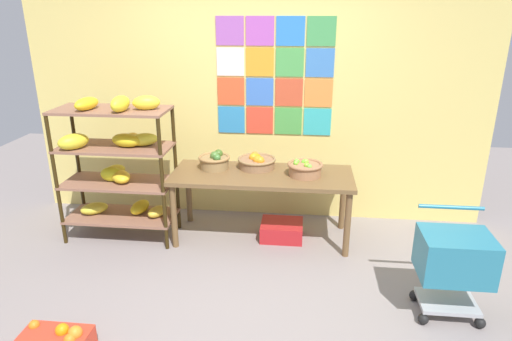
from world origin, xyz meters
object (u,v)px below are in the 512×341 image
Objects in this scene: display_table at (262,181)px; fruit_basket_centre at (257,162)px; banana_shelf_unit at (118,160)px; fruit_basket_left at (215,161)px; shopping_cart at (454,260)px; fruit_basket_right at (305,168)px; produce_crate_under_table at (282,230)px.

fruit_basket_centre is (-0.07, 0.16, 0.14)m from display_table.
banana_shelf_unit is 4.65× the size of fruit_basket_left.
display_table is 2.20× the size of shopping_cart.
display_table is 5.19× the size of fruit_basket_right.
display_table is 1.86m from shopping_cart.
banana_shelf_unit reaches higher than fruit_basket_left.
fruit_basket_left is 0.75× the size of produce_crate_under_table.
banana_shelf_unit is at bearing -167.98° from fruit_basket_centre.
display_table is at bearing -11.87° from fruit_basket_left.
produce_crate_under_table is (0.27, -0.15, -0.67)m from fruit_basket_centre.
fruit_basket_left is 0.93× the size of fruit_basket_right.
display_table is 5.59× the size of fruit_basket_left.
display_table is 0.57m from produce_crate_under_table.
banana_shelf_unit reaches higher than fruit_basket_right.
fruit_basket_right is 0.71m from produce_crate_under_table.
produce_crate_under_table is at bearing -7.66° from fruit_basket_left.
fruit_basket_left is (0.91, 0.22, -0.05)m from banana_shelf_unit.
fruit_basket_left is at bearing -171.59° from fruit_basket_centre.
shopping_cart is at bearing -17.96° from banana_shelf_unit.
produce_crate_under_table is at bearing 176.98° from fruit_basket_right.
fruit_basket_right is 0.51m from fruit_basket_centre.
banana_shelf_unit is at bearing -176.30° from fruit_basket_right.
banana_shelf_unit is 3.83× the size of fruit_basket_centre.
produce_crate_under_table is at bearing 154.66° from shopping_cart.
fruit_basket_right is at bearing -3.02° from produce_crate_under_table.
fruit_basket_centre reaches higher than display_table.
fruit_basket_right is (0.90, -0.10, -0.01)m from fruit_basket_left.
fruit_basket_centre is 0.48× the size of shopping_cart.
display_table is 0.23m from fruit_basket_centre.
fruit_basket_centre is at bearing 161.05° from fruit_basket_right.
fruit_basket_left is 2.34m from shopping_cart.
banana_shelf_unit is 1.42m from display_table.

